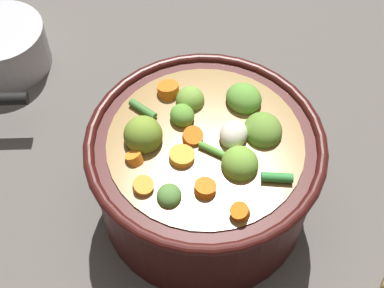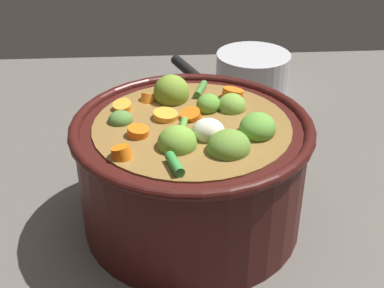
% 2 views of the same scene
% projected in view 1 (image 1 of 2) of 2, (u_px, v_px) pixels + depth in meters
% --- Properties ---
extents(ground_plane, '(1.10, 1.10, 0.00)m').
position_uv_depth(ground_plane, '(203.00, 202.00, 0.72)').
color(ground_plane, '#514C47').
extents(cooking_pot, '(0.27, 0.27, 0.16)m').
position_uv_depth(cooking_pot, '(204.00, 171.00, 0.66)').
color(cooking_pot, '#38110F').
rests_on(cooking_pot, ground_plane).
extents(small_saucepan, '(0.21, 0.17, 0.07)m').
position_uv_depth(small_saucepan, '(3.00, 48.00, 0.83)').
color(small_saucepan, '#ADADB2').
rests_on(small_saucepan, ground_plane).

